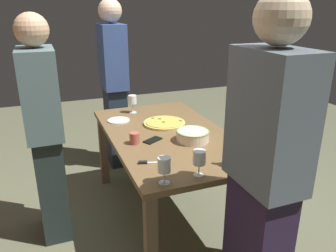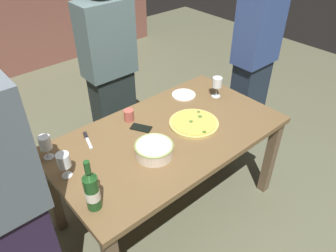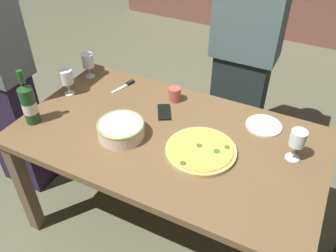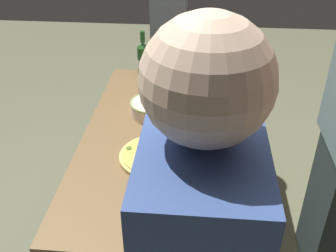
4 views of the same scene
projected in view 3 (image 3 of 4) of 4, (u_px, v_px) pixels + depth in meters
ground_plane at (168, 222)px, 2.31m from camera, size 8.00×8.00×0.00m
dining_table at (168, 148)px, 1.89m from camera, size 1.60×0.90×0.75m
pizza at (201, 150)px, 1.73m from camera, size 0.35×0.35×0.03m
serving_bowl at (121, 129)px, 1.80m from camera, size 0.25×0.25×0.08m
wine_bottle at (29, 103)px, 1.85m from camera, size 0.08×0.08×0.32m
wine_glass_near_pizza at (298, 140)px, 1.63m from camera, size 0.08×0.08×0.17m
wine_glass_by_bottle at (88, 62)px, 2.23m from camera, size 0.07×0.07×0.16m
wine_glass_far_left at (66, 77)px, 2.07m from camera, size 0.08×0.08×0.16m
cup_amber at (175, 94)px, 2.06m from camera, size 0.07×0.07×0.08m
side_plate at (264, 126)px, 1.89m from camera, size 0.19×0.19×0.01m
cell_phone at (164, 112)px, 1.98m from camera, size 0.13×0.16×0.01m
pizza_knife at (126, 85)px, 2.21m from camera, size 0.07×0.18×0.02m
person_host at (245, 53)px, 2.36m from camera, size 0.43×0.24×1.66m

